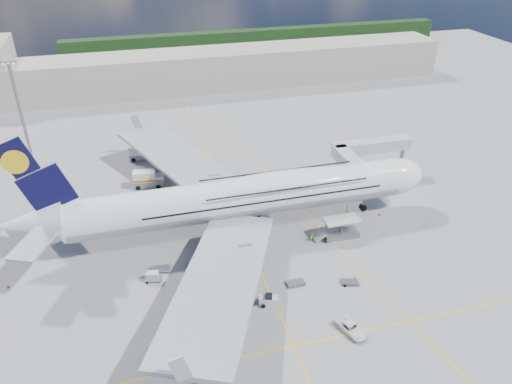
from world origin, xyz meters
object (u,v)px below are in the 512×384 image
object	(u,v)px
airliner	(242,197)
dolly_nose_far	(296,283)
dolly_row_b	(160,269)
cone_tail	(8,286)
dolly_back	(153,276)
crew_wing	(209,263)
crew_nose	(347,210)
cone_wing_right_outer	(161,351)
service_van	(351,328)
catering_truck_inner	(148,180)
cone_wing_left_inner	(195,207)
dolly_row_c	(196,263)
cargo_loader	(340,230)
crew_loader	(312,237)
light_mast	(22,118)
catering_truck_outer	(142,153)
crew_van	(326,227)
crew_tug	(212,313)
jet_bridge	(364,154)
dolly_nose_near	(350,282)
dolly_row_a	(180,334)
baggage_tug	(269,300)
cone_nose	(380,215)
cone_wing_left_outer	(149,178)

from	to	relation	value
airliner	dolly_nose_far	xyz separation A→B (m)	(4.33, -17.76, -6.54)
dolly_row_b	cone_tail	distance (m)	24.01
dolly_back	crew_wing	world-z (taller)	dolly_back
crew_nose	cone_wing_right_outer	bearing A→B (deg)	173.03
airliner	cone_tail	distance (m)	41.32
service_van	cone_tail	xyz separation A→B (m)	(-48.79, 23.31, -0.42)
catering_truck_inner	cone_wing_left_inner	bearing A→B (deg)	-45.16
dolly_row_c	dolly_back	bearing A→B (deg)	-141.18
cargo_loader	crew_nose	world-z (taller)	cargo_loader
crew_loader	cone_wing_left_inner	world-z (taller)	crew_loader
light_mast	dolly_row_c	size ratio (longest dim) A/B	6.87
light_mast	cone_tail	xyz separation A→B (m)	(-0.04, -41.33, -12.93)
catering_truck_outer	service_van	distance (m)	69.05
catering_truck_inner	cone_tail	bearing A→B (deg)	-123.91
cargo_loader	dolly_row_b	size ratio (longest dim) A/B	2.42
catering_truck_inner	crew_loader	xyz separation A→B (m)	(26.90, -28.20, -0.96)
dolly_row_b	crew_van	size ratio (longest dim) A/B	2.30
dolly_nose_far	crew_tug	bearing A→B (deg)	-168.24
jet_bridge	dolly_nose_near	size ratio (longest dim) A/B	5.96
cargo_loader	dolly_nose_near	xyz separation A→B (m)	(-3.71, -12.81, -0.93)
dolly_row_a	baggage_tug	bearing A→B (deg)	8.42
crew_loader	crew_tug	size ratio (longest dim) A/B	0.87
airliner	light_mast	xyz separation A→B (m)	(-40.26, 35.00, 6.34)
cone_tail	dolly_nose_far	bearing A→B (deg)	-14.36
crew_tug	dolly_nose_near	bearing A→B (deg)	12.13
crew_wing	dolly_nose_near	bearing A→B (deg)	-116.09
crew_wing	cone_nose	distance (m)	35.95
dolly_row_b	crew_wing	bearing A→B (deg)	3.44
dolly_row_c	crew_van	distance (m)	25.50
dolly_row_a	crew_wing	world-z (taller)	crew_wing
dolly_row_a	crew_nose	distance (m)	43.14
cargo_loader	crew_tug	world-z (taller)	cargo_loader
jet_bridge	cone_wing_right_outer	bearing A→B (deg)	-142.09
cone_wing_left_outer	crew_tug	bearing A→B (deg)	-83.30
dolly_row_c	baggage_tug	size ratio (longest dim) A/B	1.17
crew_wing	cone_nose	world-z (taller)	crew_wing
crew_loader	crew_nose	bearing A→B (deg)	48.56
dolly_row_a	catering_truck_inner	distance (m)	44.92
dolly_nose_near	cone_wing_left_inner	world-z (taller)	cone_wing_left_inner
jet_bridge	baggage_tug	size ratio (longest dim) A/B	5.94
airliner	catering_truck_inner	bearing A→B (deg)	127.19
cargo_loader	crew_tug	bearing A→B (deg)	-151.24
dolly_row_a	dolly_nose_far	size ratio (longest dim) A/B	0.91
catering_truck_inner	catering_truck_outer	xyz separation A→B (m)	(-0.18, 13.96, -0.14)
jet_bridge	catering_truck_inner	distance (m)	46.78
catering_truck_inner	cone_wing_left_outer	world-z (taller)	catering_truck_inner
crew_nose	crew_loader	distance (m)	12.04
catering_truck_outer	airliner	bearing A→B (deg)	-53.17
dolly_back	catering_truck_inner	distance (m)	31.77
dolly_nose_near	cone_wing_right_outer	size ratio (longest dim) A/B	5.24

